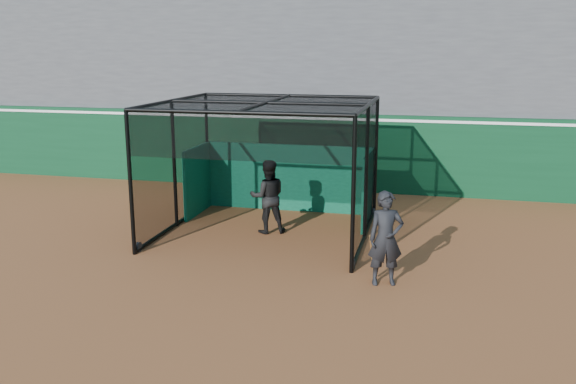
# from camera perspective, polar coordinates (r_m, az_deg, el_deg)

# --- Properties ---
(ground) EXTENTS (120.00, 120.00, 0.00)m
(ground) POSITION_cam_1_polar(r_m,az_deg,el_deg) (12.50, -6.94, -8.06)
(ground) COLOR brown
(ground) RESTS_ON ground
(outfield_wall) EXTENTS (50.00, 0.50, 2.50)m
(outfield_wall) POSITION_cam_1_polar(r_m,az_deg,el_deg) (20.08, 1.41, 3.99)
(outfield_wall) COLOR #0A391D
(outfield_wall) RESTS_ON ground
(grandstand) EXTENTS (50.00, 7.85, 8.95)m
(grandstand) POSITION_cam_1_polar(r_m,az_deg,el_deg) (23.52, 3.44, 13.13)
(grandstand) COLOR #4C4C4F
(grandstand) RESTS_ON ground
(batting_cage) EXTENTS (5.01, 4.79, 3.25)m
(batting_cage) POSITION_cam_1_polar(r_m,az_deg,el_deg) (15.07, -1.99, 2.16)
(batting_cage) COLOR black
(batting_cage) RESTS_ON ground
(batter) EXTENTS (1.10, 0.98, 1.85)m
(batter) POSITION_cam_1_polar(r_m,az_deg,el_deg) (15.20, -1.90, -0.43)
(batter) COLOR black
(batter) RESTS_ON ground
(on_deck_player) EXTENTS (0.78, 0.62, 1.87)m
(on_deck_player) POSITION_cam_1_polar(r_m,az_deg,el_deg) (11.99, 9.13, -4.33)
(on_deck_player) COLOR black
(on_deck_player) RESTS_ON ground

